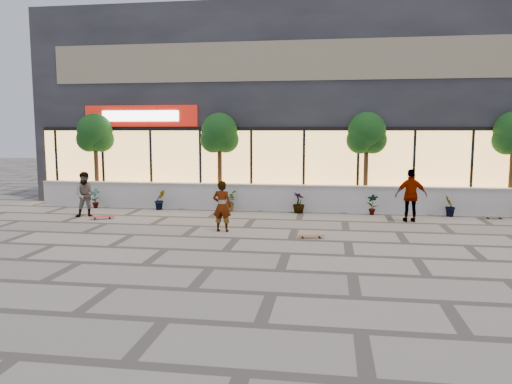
# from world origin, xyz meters

# --- Properties ---
(ground) EXTENTS (80.00, 80.00, 0.00)m
(ground) POSITION_xyz_m (0.00, 0.00, 0.00)
(ground) COLOR gray
(ground) RESTS_ON ground
(planter_wall) EXTENTS (22.00, 0.42, 1.04)m
(planter_wall) POSITION_xyz_m (0.00, 7.00, 0.52)
(planter_wall) COLOR silver
(planter_wall) RESTS_ON ground
(retail_building) EXTENTS (24.00, 9.17, 8.50)m
(retail_building) POSITION_xyz_m (-0.00, 12.49, 4.25)
(retail_building) COLOR black
(retail_building) RESTS_ON ground
(shrub_a) EXTENTS (0.43, 0.29, 0.81)m
(shrub_a) POSITION_xyz_m (-8.50, 6.45, 0.41)
(shrub_a) COLOR #113712
(shrub_a) RESTS_ON ground
(shrub_b) EXTENTS (0.57, 0.57, 0.81)m
(shrub_b) POSITION_xyz_m (-5.70, 6.45, 0.41)
(shrub_b) COLOR #113712
(shrub_b) RESTS_ON ground
(shrub_c) EXTENTS (0.68, 0.77, 0.81)m
(shrub_c) POSITION_xyz_m (-2.90, 6.45, 0.41)
(shrub_c) COLOR #113712
(shrub_c) RESTS_ON ground
(shrub_d) EXTENTS (0.64, 0.64, 0.81)m
(shrub_d) POSITION_xyz_m (-0.10, 6.45, 0.41)
(shrub_d) COLOR #113712
(shrub_d) RESTS_ON ground
(shrub_e) EXTENTS (0.46, 0.35, 0.81)m
(shrub_e) POSITION_xyz_m (2.70, 6.45, 0.41)
(shrub_e) COLOR #113712
(shrub_e) RESTS_ON ground
(shrub_f) EXTENTS (0.55, 0.57, 0.81)m
(shrub_f) POSITION_xyz_m (5.50, 6.45, 0.41)
(shrub_f) COLOR #113712
(shrub_f) RESTS_ON ground
(tree_west) EXTENTS (1.60, 1.50, 3.92)m
(tree_west) POSITION_xyz_m (-9.00, 7.70, 2.99)
(tree_west) COLOR #442D18
(tree_west) RESTS_ON ground
(tree_midwest) EXTENTS (1.60, 1.50, 3.92)m
(tree_midwest) POSITION_xyz_m (-3.50, 7.70, 2.99)
(tree_midwest) COLOR #442D18
(tree_midwest) RESTS_ON ground
(tree_mideast) EXTENTS (1.60, 1.50, 3.92)m
(tree_mideast) POSITION_xyz_m (2.50, 7.70, 2.99)
(tree_mideast) COLOR #442D18
(tree_mideast) RESTS_ON ground
(skater_center) EXTENTS (0.61, 0.42, 1.62)m
(skater_center) POSITION_xyz_m (-2.27, 2.54, 0.81)
(skater_center) COLOR white
(skater_center) RESTS_ON ground
(skater_left) EXTENTS (0.99, 0.88, 1.68)m
(skater_left) POSITION_xyz_m (-7.80, 4.37, 0.84)
(skater_left) COLOR tan
(skater_left) RESTS_ON ground
(skater_right_near) EXTENTS (1.11, 0.52, 1.86)m
(skater_right_near) POSITION_xyz_m (3.90, 5.17, 0.93)
(skater_right_near) COLOR silver
(skater_right_near) RESTS_ON ground
(skateboard_center) EXTENTS (0.84, 0.35, 0.10)m
(skateboard_center) POSITION_xyz_m (0.56, 1.96, 0.08)
(skateboard_center) COLOR brown
(skateboard_center) RESTS_ON ground
(skateboard_left) EXTENTS (0.86, 0.54, 0.10)m
(skateboard_left) POSITION_xyz_m (-7.04, 4.04, 0.08)
(skateboard_left) COLOR #B12129
(skateboard_left) RESTS_ON ground
(skateboard_right_near) EXTENTS (0.71, 0.23, 0.08)m
(skateboard_right_near) POSITION_xyz_m (7.00, 6.20, 0.07)
(skateboard_right_near) COLOR brown
(skateboard_right_near) RESTS_ON ground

